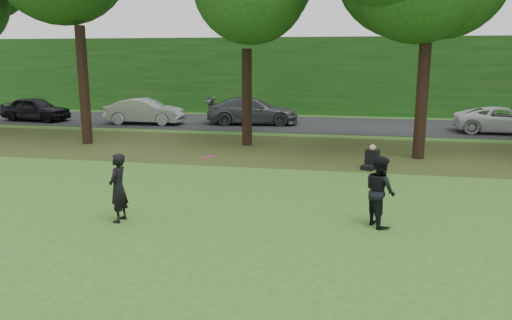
{
  "coord_description": "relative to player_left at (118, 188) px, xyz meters",
  "views": [
    {
      "loc": [
        1.62,
        -7.09,
        3.83
      ],
      "look_at": [
        -0.76,
        4.73,
        1.3
      ],
      "focal_mm": 35.0,
      "sensor_mm": 36.0,
      "label": 1
    }
  ],
  "objects": [
    {
      "name": "street",
      "position": [
        3.74,
        17.73,
        -0.8
      ],
      "size": [
        70.0,
        7.0,
        0.02
      ],
      "primitive_type": "cube",
      "color": "black",
      "rests_on": "ground"
    },
    {
      "name": "far_hedge",
      "position": [
        3.74,
        23.73,
        1.69
      ],
      "size": [
        70.0,
        3.0,
        5.0
      ],
      "primitive_type": "cube",
      "color": "#144513",
      "rests_on": "ground"
    },
    {
      "name": "leaf_litter",
      "position": [
        3.74,
        9.73,
        -0.81
      ],
      "size": [
        60.0,
        7.0,
        0.01
      ],
      "primitive_type": "cube",
      "color": "#3D3116",
      "rests_on": "ground"
    },
    {
      "name": "frisbee",
      "position": [
        2.1,
        0.3,
        0.76
      ],
      "size": [
        0.37,
        0.37,
        0.1
      ],
      "color": "#E0128B",
      "rests_on": "ground"
    },
    {
      "name": "parked_cars",
      "position": [
        1.91,
        16.42,
        -0.09
      ],
      "size": [
        35.23,
        3.61,
        1.49
      ],
      "color": "black",
      "rests_on": "street"
    },
    {
      "name": "ground",
      "position": [
        3.74,
        -3.27,
        -0.81
      ],
      "size": [
        120.0,
        120.0,
        0.0
      ],
      "primitive_type": "plane",
      "color": "#33581B",
      "rests_on": "ground"
    },
    {
      "name": "player_right",
      "position": [
        5.97,
        0.91,
        0.0
      ],
      "size": [
        0.91,
        0.99,
        1.63
      ],
      "primitive_type": "imported",
      "rotation": [
        0.0,
        0.0,
        2.04
      ],
      "color": "black",
      "rests_on": "ground"
    },
    {
      "name": "player_left",
      "position": [
        0.0,
        0.0,
        0.0
      ],
      "size": [
        0.39,
        0.59,
        1.62
      ],
      "primitive_type": "imported",
      "rotation": [
        0.0,
        0.0,
        -1.57
      ],
      "color": "black",
      "rests_on": "ground"
    },
    {
      "name": "seated_person",
      "position": [
        5.95,
        6.92,
        -0.5
      ],
      "size": [
        0.65,
        0.83,
        0.83
      ],
      "rotation": [
        0.0,
        0.0,
        -0.38
      ],
      "color": "black",
      "rests_on": "ground"
    }
  ]
}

